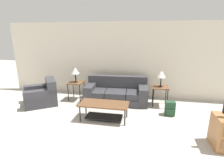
# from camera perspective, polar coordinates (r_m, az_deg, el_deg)

# --- Properties ---
(wall_back) EXTENTS (8.66, 0.06, 2.60)m
(wall_back) POSITION_cam_1_polar(r_m,az_deg,el_deg) (6.23, 3.66, 7.77)
(wall_back) COLOR silver
(wall_back) RESTS_ON ground_plane
(couch) EXTENTS (2.05, 1.05, 0.82)m
(couch) POSITION_cam_1_polar(r_m,az_deg,el_deg) (5.82, 1.49, -2.98)
(couch) COLOR #38383D
(couch) RESTS_ON ground_plane
(armchair) EXTENTS (1.30, 1.29, 0.80)m
(armchair) POSITION_cam_1_polar(r_m,az_deg,el_deg) (6.07, -21.89, -3.45)
(armchair) COLOR #38383D
(armchair) RESTS_ON ground_plane
(coffee_table) EXTENTS (1.28, 0.58, 0.46)m
(coffee_table) POSITION_cam_1_polar(r_m,az_deg,el_deg) (4.59, -2.65, -7.68)
(coffee_table) COLOR brown
(coffee_table) RESTS_ON ground_plane
(side_table_left) EXTENTS (0.49, 0.51, 0.62)m
(side_table_left) POSITION_cam_1_polar(r_m,az_deg,el_deg) (6.05, -11.67, -0.02)
(side_table_left) COLOR brown
(side_table_left) RESTS_ON ground_plane
(side_table_right) EXTENTS (0.49, 0.51, 0.62)m
(side_table_right) POSITION_cam_1_polar(r_m,az_deg,el_deg) (5.62, 15.49, -1.48)
(side_table_right) COLOR brown
(side_table_right) RESTS_ON ground_plane
(table_lamp_left) EXTENTS (0.26, 0.26, 0.50)m
(table_lamp_left) POSITION_cam_1_polar(r_m,az_deg,el_deg) (5.94, -11.91, 4.16)
(table_lamp_left) COLOR black
(table_lamp_left) RESTS_ON side_table_left
(table_lamp_right) EXTENTS (0.26, 0.26, 0.50)m
(table_lamp_right) POSITION_cam_1_polar(r_m,az_deg,el_deg) (5.51, 15.83, 3.00)
(table_lamp_right) COLOR black
(table_lamp_right) RESTS_ON side_table_right
(backpack) EXTENTS (0.26, 0.26, 0.39)m
(backpack) POSITION_cam_1_polar(r_m,az_deg,el_deg) (5.14, 18.41, -7.64)
(backpack) COLOR #23472D
(backpack) RESTS_ON ground_plane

